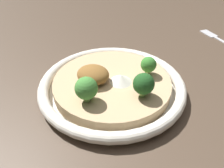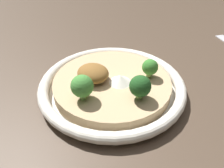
# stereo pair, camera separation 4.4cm
# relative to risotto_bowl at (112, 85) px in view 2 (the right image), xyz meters

# --- Properties ---
(ground_plane) EXTENTS (6.00, 6.00, 0.00)m
(ground_plane) POSITION_rel_risotto_bowl_xyz_m (0.00, 0.00, -0.02)
(ground_plane) COLOR #47382B
(risotto_bowl) EXTENTS (0.29, 0.29, 0.03)m
(risotto_bowl) POSITION_rel_risotto_bowl_xyz_m (0.00, 0.00, 0.00)
(risotto_bowl) COLOR silver
(risotto_bowl) RESTS_ON ground_plane
(cheese_sprinkle) EXTENTS (0.04, 0.04, 0.02)m
(cheese_sprinkle) POSITION_rel_risotto_bowl_xyz_m (-0.02, -0.00, 0.02)
(cheese_sprinkle) COLOR white
(cheese_sprinkle) RESTS_ON risotto_bowl
(crispy_onion_garnish) EXTENTS (0.06, 0.06, 0.03)m
(crispy_onion_garnish) POSITION_rel_risotto_bowl_xyz_m (0.03, 0.02, 0.03)
(crispy_onion_garnish) COLOR brown
(crispy_onion_garnish) RESTS_ON risotto_bowl
(broccoli_back_left) EXTENTS (0.04, 0.04, 0.05)m
(broccoli_back_left) POSITION_rel_risotto_bowl_xyz_m (-0.07, 0.02, 0.04)
(broccoli_back_left) COLOR #759E4C
(broccoli_back_left) RESTS_ON risotto_bowl
(broccoli_left) EXTENTS (0.03, 0.03, 0.04)m
(broccoli_left) POSITION_rel_risotto_bowl_xyz_m (-0.06, -0.05, 0.04)
(broccoli_left) COLOR #84A856
(broccoli_left) RESTS_ON risotto_bowl
(broccoli_back_right) EXTENTS (0.04, 0.04, 0.05)m
(broccoli_back_right) POSITION_rel_risotto_bowl_xyz_m (0.01, 0.08, 0.04)
(broccoli_back_right) COLOR #668E47
(broccoli_back_right) RESTS_ON risotto_bowl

